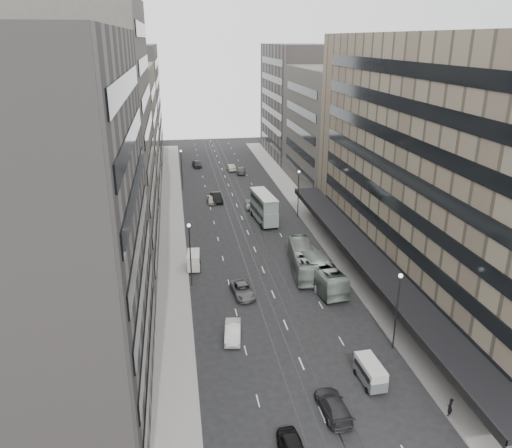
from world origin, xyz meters
TOP-DOWN VIEW (x-y plane):
  - ground at (0.00, 0.00)m, footprint 220.00×220.00m
  - sidewalk_right at (12.00, 37.50)m, footprint 4.00×125.00m
  - sidewalk_left at (-12.00, 37.50)m, footprint 4.00×125.00m
  - department_store at (21.45, 8.00)m, footprint 19.20×60.00m
  - building_right_mid at (21.50, 52.00)m, footprint 15.00×28.00m
  - building_right_far at (21.50, 82.00)m, footprint 15.00×32.00m
  - building_left_a at (-21.50, -8.00)m, footprint 15.00×28.00m
  - building_left_b at (-21.50, 19.00)m, footprint 15.00×26.00m
  - building_left_c at (-21.50, 46.00)m, footprint 15.00×28.00m
  - building_left_d at (-21.50, 79.00)m, footprint 15.00×38.00m
  - lamp_right_near at (9.70, -5.00)m, footprint 0.44×0.44m
  - lamp_right_far at (9.70, 35.00)m, footprint 0.44×0.44m
  - lamp_left_near at (-9.70, 12.00)m, footprint 0.44×0.44m
  - lamp_left_far at (-9.70, 55.00)m, footprint 0.44×0.44m
  - bus_near at (6.25, 10.04)m, footprint 4.34×12.45m
  - bus_far at (5.20, 13.75)m, footprint 4.07×12.01m
  - double_decker at (3.40, 33.48)m, footprint 3.52×9.27m
  - vw_microbus at (5.38, -9.73)m, footprint 1.97×4.02m
  - panel_van at (-9.20, 16.85)m, footprint 2.00×3.78m
  - sedan_1 at (-5.98, -0.57)m, footprint 2.23×4.78m
  - sedan_2 at (-3.67, 8.36)m, footprint 2.92×5.38m
  - sedan_3 at (0.92, -12.99)m, footprint 2.26×5.20m
  - sedan_4 at (-4.54, 45.20)m, footprint 1.69×4.03m
  - sedan_5 at (-3.55, 45.93)m, footprint 2.24×5.36m
  - sedan_6 at (2.72, 41.49)m, footprint 3.14×5.56m
  - sedan_7 at (3.94, 66.29)m, footprint 2.64×5.33m
  - sedan_8 at (-5.78, 74.06)m, footprint 2.42×4.87m
  - sedan_9 at (1.90, 69.32)m, footprint 2.15×4.79m
  - pedestrian at (10.20, -14.95)m, footprint 0.73×0.69m

SIDE VIEW (x-z plane):
  - ground at x=0.00m, z-range 0.00..0.00m
  - sidewalk_right at x=12.00m, z-range 0.00..0.15m
  - sidewalk_left at x=-12.00m, z-range 0.00..0.15m
  - sedan_4 at x=-4.54m, z-range 0.00..1.36m
  - sedan_2 at x=-3.67m, z-range 0.00..1.43m
  - sedan_6 at x=2.72m, z-range 0.00..1.47m
  - sedan_7 at x=3.94m, z-range 0.00..1.49m
  - sedan_3 at x=0.92m, z-range 0.00..1.49m
  - sedan_1 at x=-5.98m, z-range 0.00..1.52m
  - sedan_9 at x=1.90m, z-range 0.00..1.52m
  - sedan_8 at x=-5.78m, z-range 0.00..1.59m
  - sedan_5 at x=-3.55m, z-range 0.00..1.72m
  - pedestrian at x=10.20m, z-range 0.15..1.82m
  - vw_microbus at x=5.38m, z-range 0.12..2.25m
  - panel_van at x=-9.20m, z-range 0.12..2.44m
  - bus_far at x=5.20m, z-range 0.00..3.28m
  - bus_near at x=6.25m, z-range 0.00..3.40m
  - double_decker at x=3.40m, z-range 0.20..5.15m
  - lamp_right_near at x=9.70m, z-range 1.04..9.36m
  - lamp_right_far at x=9.70m, z-range 1.04..9.36m
  - lamp_left_near at x=-9.70m, z-range 1.04..9.36m
  - lamp_left_far at x=-9.70m, z-range 1.04..9.36m
  - building_right_mid at x=21.50m, z-range 0.00..24.00m
  - building_left_c at x=-21.50m, z-range 0.00..25.00m
  - building_right_far at x=21.50m, z-range 0.00..28.00m
  - building_left_d at x=-21.50m, z-range 0.00..28.00m
  - department_store at x=21.45m, z-range -0.05..29.95m
  - building_left_a at x=-21.50m, z-range 0.00..30.00m
  - building_left_b at x=-21.50m, z-range 0.00..34.00m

